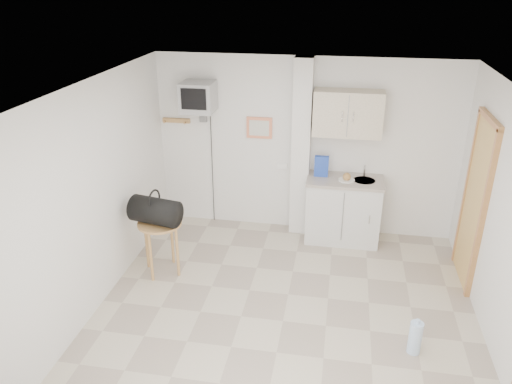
% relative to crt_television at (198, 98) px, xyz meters
% --- Properties ---
extents(ground, '(4.50, 4.50, 0.00)m').
position_rel_crt_television_xyz_m(ground, '(1.45, -2.02, -1.94)').
color(ground, '#C0B49D').
rests_on(ground, ground).
extents(room_envelope, '(4.24, 4.54, 2.55)m').
position_rel_crt_television_xyz_m(room_envelope, '(1.69, -1.93, -0.40)').
color(room_envelope, white).
rests_on(room_envelope, ground).
extents(kitchenette, '(1.03, 0.58, 2.10)m').
position_rel_crt_television_xyz_m(kitchenette, '(2.02, -0.02, -1.13)').
color(kitchenette, silver).
rests_on(kitchenette, ground).
extents(crt_television, '(0.44, 0.45, 2.15)m').
position_rel_crt_television_xyz_m(crt_television, '(0.00, 0.00, 0.00)').
color(crt_television, slate).
rests_on(crt_television, ground).
extents(round_table, '(0.54, 0.54, 0.70)m').
position_rel_crt_television_xyz_m(round_table, '(-0.17, -1.30, -1.35)').
color(round_table, '#B7814B').
rests_on(round_table, ground).
extents(duffel_bag, '(0.65, 0.44, 0.44)m').
position_rel_crt_television_xyz_m(duffel_bag, '(-0.20, -1.32, -1.07)').
color(duffel_bag, black).
rests_on(duffel_bag, round_table).
extents(water_bottle, '(0.13, 0.13, 0.40)m').
position_rel_crt_television_xyz_m(water_bottle, '(2.80, -2.27, -1.76)').
color(water_bottle, '#B2D1F7').
rests_on(water_bottle, ground).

